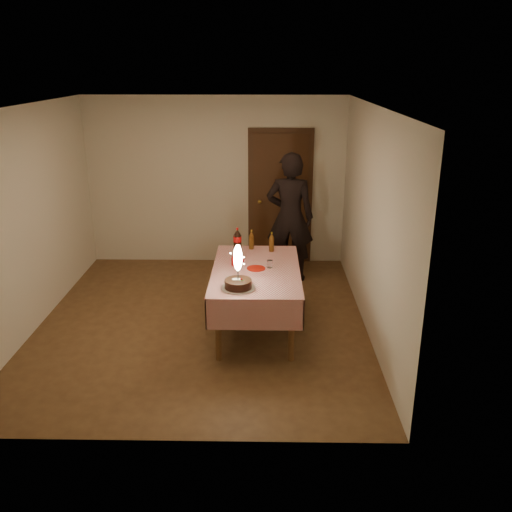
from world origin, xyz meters
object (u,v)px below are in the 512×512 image
dining_table (256,277)px  amber_bottle_right (272,242)px  red_plate (256,268)px  photographer (290,217)px  birthday_cake (238,278)px  cola_bottle (237,240)px  red_cup (235,261)px  amber_bottle_left (251,240)px  clear_cup (270,264)px

dining_table → amber_bottle_right: (0.19, 0.65, 0.22)m
amber_bottle_right → red_plate: bearing=-106.6°
amber_bottle_right → photographer: photographer is taller
birthday_cake → cola_bottle: bearing=93.2°
cola_bottle → amber_bottle_right: cola_bottle is taller
amber_bottle_right → red_cup: bearing=-130.5°
birthday_cake → amber_bottle_right: bearing=73.1°
cola_bottle → amber_bottle_left: (0.17, 0.12, -0.03)m
birthday_cake → red_plate: size_ratio=2.22×
clear_cup → photographer: 1.63m
amber_bottle_left → amber_bottle_right: size_ratio=1.00×
red_plate → clear_cup: 0.17m
birthday_cake → photographer: bearing=73.9°
red_plate → photographer: 1.71m
dining_table → photographer: 1.73m
cola_bottle → amber_bottle_left: 0.21m
birthday_cake → amber_bottle_left: bearing=85.3°
dining_table → red_cup: red_cup is taller
photographer → birthday_cake: bearing=-106.1°
cola_bottle → amber_bottle_right: size_ratio=1.25×
red_cup → amber_bottle_left: (0.18, 0.60, 0.07)m
clear_cup → birthday_cake: bearing=-118.8°
amber_bottle_right → photographer: (0.27, 1.00, 0.05)m
dining_table → amber_bottle_right: size_ratio=6.75×
birthday_cake → red_plate: 0.62m
red_cup → clear_cup: 0.42m
dining_table → red_plate: size_ratio=7.82×
amber_bottle_left → red_cup: bearing=-106.7°
birthday_cake → red_cup: 0.70m
dining_table → photographer: photographer is taller
dining_table → amber_bottle_right: amber_bottle_right is taller
red_cup → photographer: size_ratio=0.05×
clear_cup → dining_table: bearing=-161.2°
red_plate → birthday_cake: bearing=-107.2°
red_plate → photographer: (0.46, 1.64, 0.17)m
birthday_cake → clear_cup: bearing=61.2°
amber_bottle_left → photographer: 1.06m
red_cup → red_plate: bearing=-24.2°
red_plate → amber_bottle_left: size_ratio=0.86×
cola_bottle → clear_cup: bearing=-53.8°
red_plate → red_cup: size_ratio=2.20×
red_cup → amber_bottle_left: amber_bottle_left is taller
birthday_cake → amber_bottle_left: (0.11, 1.30, 0.01)m
dining_table → amber_bottle_left: size_ratio=6.75×
birthday_cake → amber_bottle_right: 1.27m
birthday_cake → red_cup: (-0.07, 0.70, -0.06)m
clear_cup → cola_bottle: (-0.41, 0.56, 0.11)m
amber_bottle_left → amber_bottle_right: (0.26, -0.09, 0.00)m
amber_bottle_right → photographer: size_ratio=0.14×
dining_table → birthday_cake: 0.63m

